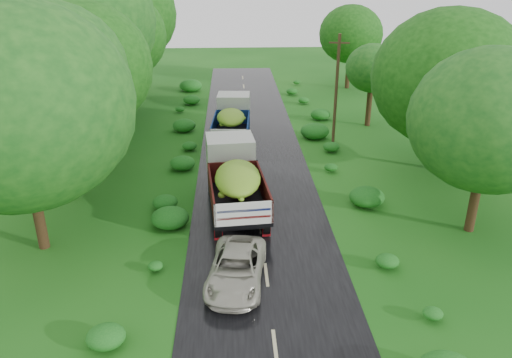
{
  "coord_description": "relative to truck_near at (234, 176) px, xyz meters",
  "views": [
    {
      "loc": [
        -1.23,
        -12.37,
        11.32
      ],
      "look_at": [
        -0.13,
        9.52,
        1.7
      ],
      "focal_mm": 35.0,
      "sensor_mm": 36.0,
      "label": 1
    }
  ],
  "objects": [
    {
      "name": "trees_left",
      "position": [
        -9.16,
        11.02,
        5.15
      ],
      "size": [
        7.43,
        33.44,
        10.07
      ],
      "color": "black",
      "rests_on": "ground"
    },
    {
      "name": "road_lines",
      "position": [
        1.16,
        -4.02,
        -1.65
      ],
      "size": [
        0.12,
        69.6,
        0.0
      ],
      "color": "#BFB78C",
      "rests_on": "road"
    },
    {
      "name": "utility_pole",
      "position": [
        6.57,
        8.44,
        2.07
      ],
      "size": [
        1.26,
        0.34,
        7.27
      ],
      "rotation": [
        0.0,
        0.0,
        -0.2
      ],
      "color": "#382616",
      "rests_on": "ground"
    },
    {
      "name": "ground",
      "position": [
        1.16,
        -10.02,
        -1.67
      ],
      "size": [
        120.0,
        120.0,
        0.0
      ],
      "primitive_type": "plane",
      "color": "#114C10",
      "rests_on": "ground"
    },
    {
      "name": "trees_right",
      "position": [
        11.16,
        8.01,
        3.42
      ],
      "size": [
        5.28,
        31.38,
        7.24
      ],
      "color": "black",
      "rests_on": "ground"
    },
    {
      "name": "road",
      "position": [
        1.16,
        -5.02,
        -1.66
      ],
      "size": [
        6.5,
        80.0,
        0.02
      ],
      "primitive_type": "cube",
      "color": "black",
      "rests_on": "ground"
    },
    {
      "name": "car",
      "position": [
        -0.01,
        -6.45,
        -1.04
      ],
      "size": [
        2.6,
        4.61,
        1.22
      ],
      "primitive_type": "imported",
      "rotation": [
        0.0,
        0.0,
        -0.14
      ],
      "color": "#AEAC9B",
      "rests_on": "road"
    },
    {
      "name": "shrubs",
      "position": [
        1.16,
        3.98,
        -1.32
      ],
      "size": [
        11.9,
        44.0,
        0.7
      ],
      "color": "#155A18",
      "rests_on": "ground"
    },
    {
      "name": "truck_near",
      "position": [
        0.0,
        0.0,
        0.0
      ],
      "size": [
        3.12,
        7.23,
        2.96
      ],
      "rotation": [
        0.0,
        0.0,
        0.09
      ],
      "color": "black",
      "rests_on": "ground"
    },
    {
      "name": "truck_far",
      "position": [
        -0.05,
        10.09,
        -0.13
      ],
      "size": [
        2.71,
        6.63,
        2.73
      ],
      "rotation": [
        0.0,
        0.0,
        -0.07
      ],
      "color": "black",
      "rests_on": "ground"
    }
  ]
}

